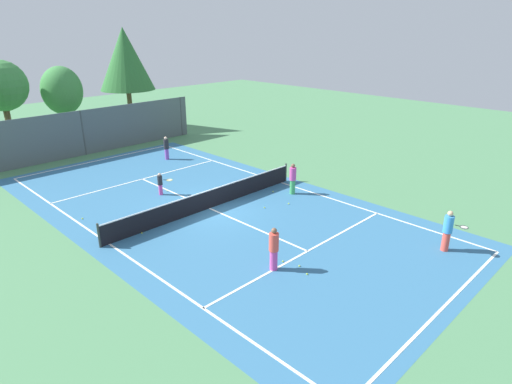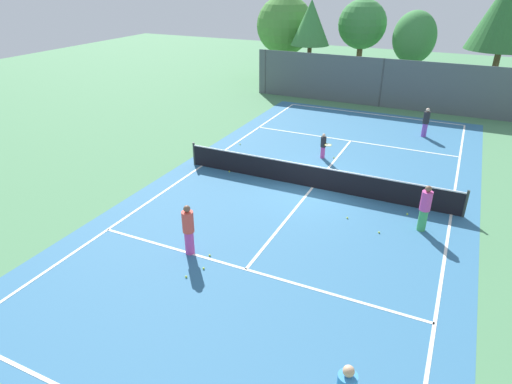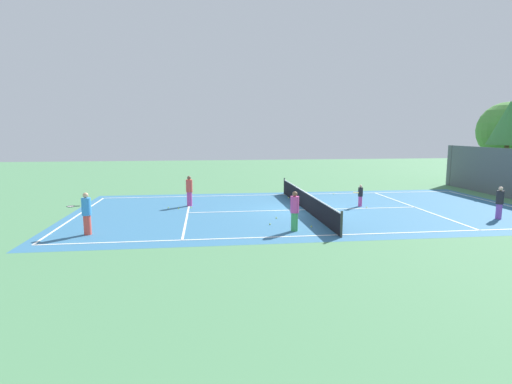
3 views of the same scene
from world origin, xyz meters
name	(u,v)px [view 1 (image 1 of 3)]	position (x,y,z in m)	size (l,w,h in m)	color
ground_plane	(209,208)	(0.00, 0.00, 0.00)	(80.00, 80.00, 0.00)	#4C8456
court_surface	(209,208)	(0.00, 0.00, 0.00)	(13.00, 25.00, 0.01)	teal
tennis_net	(209,199)	(0.00, 0.00, 0.51)	(11.90, 0.10, 1.10)	#333833
perimeter_fence	(83,133)	(0.00, 14.00, 1.60)	(18.00, 0.12, 3.20)	#515B60
tree_0	(62,91)	(1.05, 19.29, 3.95)	(3.11, 3.28, 5.83)	brown
tree_1	(125,59)	(6.72, 19.11, 6.05)	(4.65, 4.65, 8.66)	brown
tree_3	(1,86)	(-3.00, 19.94, 4.60)	(3.69, 3.69, 6.48)	brown
player_0	(166,148)	(3.48, 8.87, 0.83)	(0.34, 0.34, 1.61)	purple
player_1	(448,230)	(4.09, -10.37, 0.92)	(0.45, 0.96, 1.78)	#E54C3F
player_2	(274,249)	(-2.05, -6.36, 0.90)	(0.37, 0.37, 1.75)	#D14799
player_3	(161,183)	(-0.63, 3.38, 0.65)	(0.72, 0.77, 1.26)	#D14799
player_4	(293,179)	(4.59, -1.65, 0.89)	(0.37, 0.37, 1.74)	#3FA559
tennis_ball_0	(142,233)	(-3.98, -0.10, 0.03)	(0.07, 0.07, 0.07)	#CCE533
tennis_ball_1	(167,191)	(-0.12, 3.59, 0.03)	(0.07, 0.07, 0.07)	#CCE533
tennis_ball_2	(299,266)	(-1.19, -6.94, 0.03)	(0.07, 0.07, 0.07)	#CCE533
tennis_ball_3	(283,261)	(-1.38, -6.26, 0.03)	(0.07, 0.07, 0.07)	#CCE533
tennis_ball_4	(289,204)	(3.29, -2.51, 0.03)	(0.07, 0.07, 0.07)	#CCE533
tennis_ball_5	(273,192)	(4.00, -0.73, 0.03)	(0.07, 0.07, 0.07)	#CCE533
tennis_ball_6	(265,208)	(2.02, -1.98, 0.03)	(0.07, 0.07, 0.07)	#CCE533
tennis_ball_7	(307,274)	(-1.44, -7.52, 0.03)	(0.07, 0.07, 0.07)	#CCE533
tennis_ball_8	(82,219)	(-5.17, 3.31, 0.03)	(0.07, 0.07, 0.07)	#CCE533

